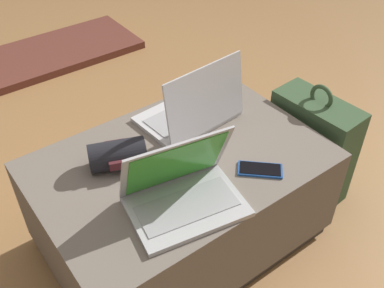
{
  "coord_description": "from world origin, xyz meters",
  "views": [
    {
      "loc": [
        -0.62,
        -0.91,
        1.39
      ],
      "look_at": [
        0.02,
        -0.04,
        0.48
      ],
      "focal_mm": 42.0,
      "sensor_mm": 36.0,
      "label": 1
    }
  ],
  "objects_px": {
    "laptop_near": "(183,192)",
    "backpack": "(312,147)",
    "cell_phone": "(260,170)",
    "laptop_far": "(193,110)",
    "wrist_brace": "(117,154)"
  },
  "relations": [
    {
      "from": "laptop_far",
      "to": "cell_phone",
      "type": "xyz_separation_m",
      "value": [
        0.02,
        -0.33,
        -0.05
      ]
    },
    {
      "from": "laptop_near",
      "to": "backpack",
      "type": "xyz_separation_m",
      "value": [
        0.7,
        0.08,
        -0.24
      ]
    },
    {
      "from": "laptop_far",
      "to": "cell_phone",
      "type": "relative_size",
      "value": 2.41
    },
    {
      "from": "cell_phone",
      "to": "wrist_brace",
      "type": "height_order",
      "value": "wrist_brace"
    },
    {
      "from": "laptop_near",
      "to": "laptop_far",
      "type": "xyz_separation_m",
      "value": [
        0.26,
        0.3,
        0.0
      ]
    },
    {
      "from": "laptop_far",
      "to": "wrist_brace",
      "type": "xyz_separation_m",
      "value": [
        -0.33,
        -0.04,
        -0.01
      ]
    },
    {
      "from": "laptop_near",
      "to": "backpack",
      "type": "height_order",
      "value": "laptop_near"
    },
    {
      "from": "cell_phone",
      "to": "laptop_near",
      "type": "bearing_deg",
      "value": 126.53
    },
    {
      "from": "laptop_near",
      "to": "cell_phone",
      "type": "xyz_separation_m",
      "value": [
        0.28,
        -0.03,
        -0.04
      ]
    },
    {
      "from": "cell_phone",
      "to": "laptop_far",
      "type": "bearing_deg",
      "value": 46.65
    },
    {
      "from": "cell_phone",
      "to": "wrist_brace",
      "type": "relative_size",
      "value": 0.73
    },
    {
      "from": "laptop_far",
      "to": "backpack",
      "type": "relative_size",
      "value": 0.7
    },
    {
      "from": "wrist_brace",
      "to": "cell_phone",
      "type": "bearing_deg",
      "value": -39.78
    },
    {
      "from": "laptop_near",
      "to": "laptop_far",
      "type": "bearing_deg",
      "value": 59.31
    },
    {
      "from": "cell_phone",
      "to": "backpack",
      "type": "relative_size",
      "value": 0.29
    }
  ]
}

